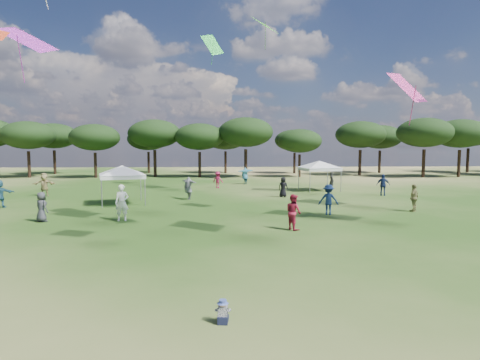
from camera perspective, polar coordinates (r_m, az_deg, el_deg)
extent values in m
cylinder|color=black|center=(56.75, -27.80, 1.97)|extent=(0.38, 0.38, 3.32)
ellipsoid|color=black|center=(56.72, -27.95, 5.65)|extent=(6.44, 6.44, 3.47)
cylinder|color=black|center=(53.07, -19.86, 1.99)|extent=(0.36, 0.36, 3.14)
ellipsoid|color=black|center=(53.03, -19.97, 5.72)|extent=(6.11, 6.11, 3.29)
cylinder|color=black|center=(52.93, -11.99, 2.33)|extent=(0.40, 0.40, 3.46)
ellipsoid|color=black|center=(52.92, -12.06, 6.46)|extent=(6.73, 6.73, 3.63)
cylinder|color=black|center=(51.16, -5.75, 2.19)|extent=(0.37, 0.37, 3.21)
ellipsoid|color=black|center=(51.13, -5.79, 6.15)|extent=(6.24, 6.24, 3.36)
cylinder|color=black|center=(50.74, 0.82, 2.39)|extent=(0.41, 0.41, 3.56)
ellipsoid|color=black|center=(50.73, 0.82, 6.81)|extent=(6.91, 6.91, 3.73)
cylinder|color=black|center=(52.00, 8.45, 2.02)|extent=(0.33, 0.33, 2.88)
ellipsoid|color=black|center=(51.95, 8.49, 5.52)|extent=(5.60, 5.60, 3.02)
cylinder|color=black|center=(56.71, 16.68, 2.38)|extent=(0.39, 0.39, 3.44)
ellipsoid|color=black|center=(56.69, 16.77, 6.21)|extent=(6.69, 6.69, 3.60)
cylinder|color=black|center=(55.84, 24.64, 2.16)|extent=(0.40, 0.40, 3.53)
ellipsoid|color=black|center=(55.82, 24.78, 6.15)|extent=(6.86, 6.86, 3.70)
cylinder|color=black|center=(58.60, 28.69, 2.08)|extent=(0.40, 0.40, 3.47)
ellipsoid|color=black|center=(58.58, 28.84, 5.81)|extent=(6.74, 6.74, 3.63)
cylinder|color=black|center=(62.55, -24.85, 2.31)|extent=(0.39, 0.39, 3.37)
ellipsoid|color=black|center=(62.53, -24.97, 5.71)|extent=(6.54, 6.54, 3.53)
cylinder|color=black|center=(60.69, -12.86, 2.45)|extent=(0.36, 0.36, 3.11)
ellipsoid|color=black|center=(60.65, -12.92, 5.69)|extent=(6.05, 6.05, 3.26)
cylinder|color=black|center=(58.99, -2.07, 2.55)|extent=(0.37, 0.37, 3.20)
ellipsoid|color=black|center=(58.96, -2.08, 5.97)|extent=(6.21, 6.21, 3.35)
cylinder|color=black|center=(58.82, 7.74, 2.40)|extent=(0.34, 0.34, 2.99)
ellipsoid|color=black|center=(58.78, 7.78, 5.61)|extent=(5.81, 5.81, 3.13)
cylinder|color=black|center=(62.83, 19.23, 2.47)|extent=(0.38, 0.38, 3.31)
ellipsoid|color=black|center=(62.80, 19.32, 5.79)|extent=(6.43, 6.43, 3.47)
cylinder|color=black|center=(69.46, 29.64, 2.44)|extent=(0.42, 0.42, 3.64)
ellipsoid|color=black|center=(69.46, 29.78, 5.74)|extent=(7.06, 7.06, 3.81)
cylinder|color=gray|center=(27.00, -19.06, -1.70)|extent=(0.06, 0.06, 1.94)
cylinder|color=gray|center=(27.16, -13.35, -1.53)|extent=(0.06, 0.06, 1.94)
cylinder|color=gray|center=(29.69, -19.13, -1.14)|extent=(0.06, 0.06, 1.94)
cylinder|color=gray|center=(29.83, -13.93, -0.99)|extent=(0.06, 0.06, 1.94)
cube|color=silver|center=(28.31, -16.41, 0.52)|extent=(3.57, 3.57, 0.25)
pyramid|color=silver|center=(28.27, -16.45, 1.98)|extent=(5.58, 5.58, 0.60)
cylinder|color=gray|center=(34.19, 9.92, -0.17)|extent=(0.06, 0.06, 1.98)
cylinder|color=gray|center=(35.32, 14.17, -0.09)|extent=(0.06, 0.06, 1.98)
cylinder|color=gray|center=(36.82, 8.32, 0.20)|extent=(0.06, 0.06, 1.98)
cylinder|color=gray|center=(37.86, 12.33, 0.27)|extent=(0.06, 0.06, 1.98)
cube|color=silver|center=(35.96, 11.21, 1.55)|extent=(3.38, 3.38, 0.25)
pyramid|color=silver|center=(35.92, 11.23, 2.71)|extent=(5.98, 5.98, 0.60)
cube|color=black|center=(9.36, -2.46, -19.20)|extent=(0.25, 0.25, 0.17)
cube|color=black|center=(9.54, -2.85, -19.02)|extent=(0.10, 0.21, 0.09)
cube|color=black|center=(9.53, -1.88, -19.04)|extent=(0.10, 0.21, 0.09)
cube|color=white|center=(9.29, -2.46, -18.14)|extent=(0.23, 0.17, 0.23)
cylinder|color=white|center=(9.36, -3.31, -17.96)|extent=(0.09, 0.22, 0.14)
cylinder|color=white|center=(9.34, -1.54, -18.01)|extent=(0.09, 0.22, 0.14)
sphere|color=#E0B293|center=(9.23, -2.46, -17.26)|extent=(0.15, 0.15, 0.15)
cone|color=#5569C6|center=(9.22, -2.47, -17.05)|extent=(0.26, 0.26, 0.03)
cylinder|color=#5569C6|center=(9.20, -2.47, -16.85)|extent=(0.17, 0.17, 0.07)
imported|color=#505056|center=(29.76, -7.37, -1.15)|extent=(1.56, 2.06, 1.68)
imported|color=navy|center=(33.72, 19.70, -0.66)|extent=(1.09, 0.82, 1.73)
imported|color=navy|center=(23.45, 12.47, -2.74)|extent=(1.24, 0.89, 1.74)
imported|color=olive|center=(26.15, 23.51, -2.34)|extent=(1.01, 0.94, 1.66)
imported|color=#303135|center=(23.14, -26.39, -3.46)|extent=(0.91, 0.83, 1.56)
imported|color=#A21B41|center=(37.57, -3.15, 0.02)|extent=(1.17, 1.00, 1.57)
imported|color=#23576B|center=(41.62, 0.72, 0.63)|extent=(2.03, 1.86, 1.76)
imported|color=#A18D57|center=(35.09, -26.08, -0.57)|extent=(1.76, 0.76, 1.84)
imported|color=white|center=(21.95, -16.45, -3.11)|extent=(0.74, 0.53, 1.91)
imported|color=#2F2E33|center=(36.96, 12.88, -0.13)|extent=(0.51, 0.66, 1.61)
imported|color=maroon|center=(18.97, 7.62, -4.52)|extent=(0.92, 1.01, 1.68)
imported|color=black|center=(31.09, 6.16, -1.00)|extent=(0.90, 0.79, 1.56)
plane|color=green|center=(38.16, -3.96, 18.64)|extent=(2.40, 1.71, 2.31)
plane|color=green|center=(33.68, 3.48, 21.17)|extent=(2.68, 3.01, 1.73)
plane|color=purple|center=(22.82, -28.01, 17.22)|extent=(2.38, 2.28, 1.79)
plane|color=#C6317C|center=(21.78, 22.66, 12.06)|extent=(2.57, 2.33, 1.72)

